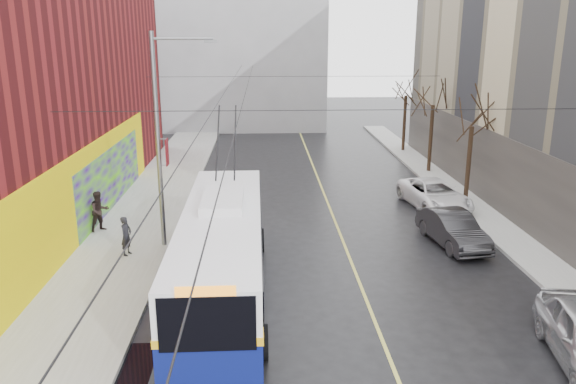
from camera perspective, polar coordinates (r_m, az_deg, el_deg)
The scene contains 18 objects.
ground at distance 15.72m, azimuth 5.51°, elevation -18.64°, with size 140.00×140.00×0.00m, color black.
sidewalk_left at distance 27.01m, azimuth -15.31°, elevation -3.85°, with size 4.00×60.00×0.15m, color gray.
sidewalk_right at distance 28.56m, azimuth 20.24°, elevation -3.22°, with size 2.00×60.00×0.15m, color gray.
lane_line at distance 28.48m, azimuth 4.60°, elevation -2.47°, with size 0.12×50.00×0.01m, color #BFB74C.
building_far at distance 57.97m, azimuth -6.84°, elevation 15.73°, with size 20.50×12.10×18.00m.
streetlight_pole at distance 23.55m, azimuth -12.73°, elevation 5.51°, with size 2.65×0.60×9.00m.
catenary_wires at distance 27.74m, azimuth -3.76°, elevation 10.26°, with size 18.00×60.00×0.22m.
tree_near at distance 31.12m, azimuth 18.30°, elevation 7.75°, with size 3.20×3.20×6.40m.
tree_mid at distance 37.67m, azimuth 14.59°, elevation 9.70°, with size 3.20×3.20×6.68m.
tree_far at distance 44.39m, azimuth 11.94°, elevation 10.55°, with size 3.20×3.20×6.57m.
puddle at distance 16.17m, azimuth -13.16°, elevation -17.93°, with size 2.60×3.61×0.01m, color black.
pigeons_flying at distance 23.77m, azimuth -4.39°, elevation 12.08°, with size 2.25×1.51×2.53m.
trolleybus at distance 19.55m, azimuth -6.68°, elevation -6.04°, with size 3.04×12.57×5.93m.
parked_car_b at distance 25.42m, azimuth 16.38°, elevation -3.60°, with size 1.55×4.45×1.47m, color #2B2A2D.
parked_car_c at distance 30.54m, azimuth 14.65°, elevation -0.25°, with size 2.44×5.29×1.47m, color white.
following_car at distance 30.87m, azimuth -6.99°, elevation 0.22°, with size 1.61×4.00×1.36m, color #AAAAAF.
pedestrian_a at distance 23.81m, azimuth -16.11°, elevation -4.30°, with size 0.59×0.39×1.62m, color black.
pedestrian_b at distance 27.02m, azimuth -18.60°, elevation -1.87°, with size 0.91×0.71×1.87m, color black.
Camera 1 is at (-2.03, -12.84, 8.84)m, focal length 35.00 mm.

